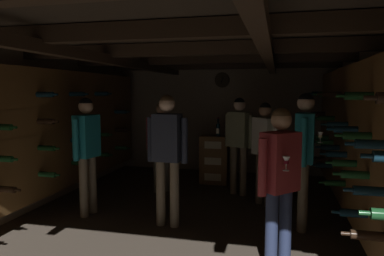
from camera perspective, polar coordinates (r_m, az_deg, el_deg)
The scene contains 11 objects.
ground_plane at distance 4.90m, azimuth -1.12°, elevation -14.84°, with size 8.40×8.40×0.00m, color #473D33.
room_shell at distance 4.86m, azimuth -0.32°, elevation 2.17°, with size 4.72×6.52×2.41m.
wine_crate_stack at distance 6.81m, azimuth 3.58°, elevation -5.02°, with size 0.52×0.35×0.90m.
display_bottle at distance 6.71m, azimuth 4.16°, elevation -0.14°, with size 0.08×0.08×0.35m.
person_host_center at distance 4.56m, azimuth -3.95°, elevation -3.05°, with size 0.54×0.24×1.69m.
person_guest_mid_left at distance 5.19m, azimuth -16.34°, elevation -2.58°, with size 0.33×0.54×1.64m.
person_guest_mid_right at distance 4.65m, azimuth 17.44°, elevation -2.95°, with size 0.33×0.54×1.71m.
person_guest_rear_center at distance 6.02m, azimuth 7.48°, elevation -1.38°, with size 0.49×0.35×1.63m.
person_guest_far_right at distance 5.53m, azimuth 11.43°, elevation -2.56°, with size 0.40×0.41×1.57m.
person_guest_far_left at distance 6.19m, azimuth -4.83°, elevation -1.66°, with size 0.46×0.44×1.55m.
person_guest_near_right at distance 3.53m, azimuth 13.77°, elevation -7.19°, with size 0.39×0.45×1.58m.
Camera 1 is at (1.16, -4.44, 1.73)m, focal length 33.59 mm.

